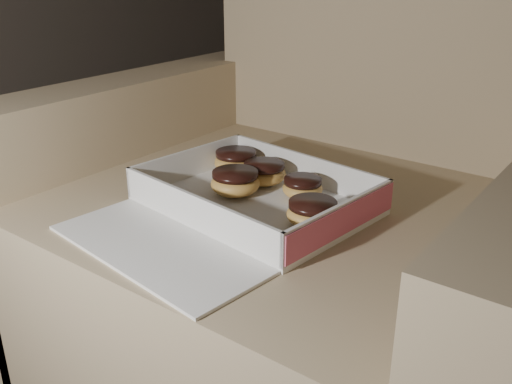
% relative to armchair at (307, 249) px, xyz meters
% --- Properties ---
extents(floor, '(4.50, 4.50, 0.00)m').
position_rel_armchair_xyz_m(floor, '(0.17, 0.19, -0.32)').
color(floor, black).
rests_on(floor, ground).
extents(armchair, '(0.98, 0.83, 1.03)m').
position_rel_armchair_xyz_m(armchair, '(0.00, 0.00, 0.00)').
color(armchair, tan).
rests_on(armchair, floor).
extents(bakery_box, '(0.40, 0.45, 0.06)m').
position_rel_armchair_xyz_m(bakery_box, '(-0.02, -0.18, 0.15)').
color(bakery_box, white).
rests_on(bakery_box, armchair).
extents(donut_a, '(0.08, 0.08, 0.04)m').
position_rel_armchair_xyz_m(donut_a, '(0.10, -0.16, 0.17)').
color(donut_a, '#E0A44E').
rests_on(donut_a, bakery_box).
extents(donut_b, '(0.08, 0.08, 0.04)m').
position_rel_armchair_xyz_m(donut_b, '(-0.06, -0.07, 0.17)').
color(donut_b, '#E0A44E').
rests_on(donut_b, bakery_box).
extents(donut_c, '(0.07, 0.07, 0.04)m').
position_rel_armchair_xyz_m(donut_c, '(0.03, -0.08, 0.16)').
color(donut_c, '#E0A44E').
rests_on(donut_c, bakery_box).
extents(donut_d, '(0.08, 0.08, 0.04)m').
position_rel_armchair_xyz_m(donut_d, '(-0.13, -0.05, 0.17)').
color(donut_d, '#E0A44E').
rests_on(donut_d, bakery_box).
extents(donut_e, '(0.08, 0.08, 0.04)m').
position_rel_armchair_xyz_m(donut_e, '(-0.07, -0.14, 0.17)').
color(donut_e, '#E0A44E').
rests_on(donut_e, bakery_box).
extents(crumb_a, '(0.01, 0.01, 0.00)m').
position_rel_armchair_xyz_m(crumb_a, '(0.13, -0.24, 0.15)').
color(crumb_a, black).
rests_on(crumb_a, bakery_box).
extents(crumb_b, '(0.01, 0.01, 0.00)m').
position_rel_armchair_xyz_m(crumb_b, '(-0.07, -0.23, 0.15)').
color(crumb_b, black).
rests_on(crumb_b, bakery_box).
extents(crumb_c, '(0.01, 0.01, 0.00)m').
position_rel_armchair_xyz_m(crumb_c, '(-0.11, -0.23, 0.15)').
color(crumb_c, black).
rests_on(crumb_c, bakery_box).
extents(crumb_d, '(0.01, 0.01, 0.00)m').
position_rel_armchair_xyz_m(crumb_d, '(0.13, -0.20, 0.15)').
color(crumb_d, black).
rests_on(crumb_d, bakery_box).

